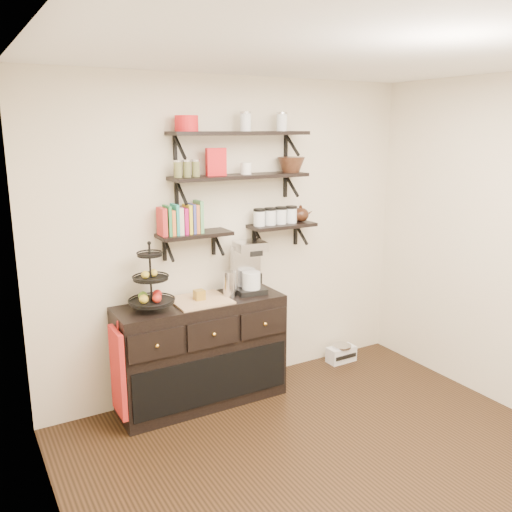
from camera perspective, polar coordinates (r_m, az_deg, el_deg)
The scene contains 22 objects.
floor at distance 3.91m, azimuth 10.73°, elevation -22.55°, with size 3.50×3.50×0.00m, color black.
ceiling at distance 3.21m, azimuth 12.94°, elevation 20.62°, with size 3.50×3.50×0.02m, color white.
back_wall at distance 4.72m, azimuth -2.39°, elevation 2.01°, with size 3.50×0.02×2.70m, color beige.
left_wall at distance 2.56m, azimuth -19.52°, elevation -8.63°, with size 0.02×3.50×2.70m, color beige.
shelf_top at distance 4.51m, azimuth -1.71°, elevation 12.76°, with size 1.20×0.27×0.23m.
shelf_mid at distance 4.53m, azimuth -1.68°, elevation 8.33°, with size 1.20×0.27×0.23m.
shelf_low_left at distance 4.42m, azimuth -6.52°, elevation 2.19°, with size 0.60×0.25×0.23m.
shelf_low_right at distance 4.81m, azimuth 2.71°, elevation 3.16°, with size 0.60×0.25×0.23m.
cookbooks at distance 4.37m, azimuth -7.63°, elevation 3.83°, with size 0.36×0.15×0.26m.
glass_canisters at distance 4.76m, azimuth 2.07°, elevation 4.13°, with size 0.43×0.10×0.13m.
sideboard at distance 4.61m, azimuth -5.76°, elevation -10.06°, with size 1.40×0.50×0.92m.
fruit_stand at distance 4.26m, azimuth -10.96°, elevation -3.24°, with size 0.35×0.35×0.52m.
candle at distance 4.43m, azimuth -5.99°, elevation -4.08°, with size 0.08×0.08×0.08m, color olive.
coffee_maker at distance 4.61m, azimuth -0.83°, elevation -1.25°, with size 0.27×0.26×0.45m.
thermal_carafe at distance 4.51m, azimuth -2.78°, elevation -3.00°, with size 0.11×0.11×0.22m, color silver.
apron at distance 4.29m, azimuth -14.34°, elevation -11.79°, with size 0.04×0.29×0.68m, color #A22311.
radio at distance 5.55m, azimuth 8.97°, elevation -10.09°, with size 0.29×0.19×0.17m.
recipe_box at distance 4.42m, azimuth -4.23°, elevation 9.85°, with size 0.16×0.06×0.22m, color red.
walnut_bowl at distance 4.78m, azimuth 3.71°, elevation 9.57°, with size 0.24×0.24×0.13m, color black, non-canonical shape.
ramekins at distance 4.55m, azimuth -1.07°, elevation 9.19°, with size 0.09×0.09×0.10m, color white.
teapot at distance 4.90m, azimuth 4.71°, elevation 4.49°, with size 0.20×0.15×0.15m, color black, non-canonical shape.
red_pot at distance 4.31m, azimuth -7.33°, elevation 13.68°, with size 0.18×0.18×0.12m, color red.
Camera 1 is at (-2.12, -2.36, 2.28)m, focal length 38.00 mm.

